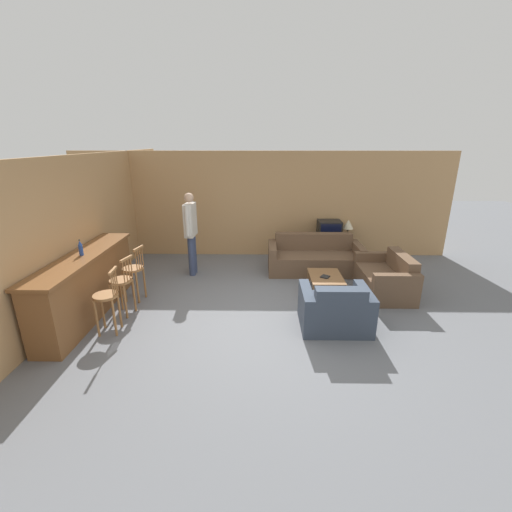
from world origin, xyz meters
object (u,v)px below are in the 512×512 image
at_px(bar_chair_mid, 122,285).
at_px(bottle, 81,248).
at_px(couch_far, 314,259).
at_px(loveseat_right, 386,278).
at_px(bar_chair_near, 107,300).
at_px(coffee_table, 326,278).
at_px(armchair_near, 335,310).
at_px(table_lamp, 348,225).
at_px(bar_chair_far, 134,273).
at_px(tv, 329,230).
at_px(book_on_table, 325,277).
at_px(person_by_window, 191,229).
at_px(tv_unit, 328,249).

distance_m(bar_chair_mid, bottle, 0.87).
distance_m(couch_far, loveseat_right, 1.67).
xyz_separation_m(bar_chair_near, coffee_table, (3.57, 1.48, -0.23)).
bearing_deg(armchair_near, table_lamp, 74.09).
height_order(bar_chair_far, tv, bar_chair_far).
bearing_deg(book_on_table, bar_chair_near, -158.25).
bearing_deg(bottle, tv, 33.30).
bearing_deg(bar_chair_far, armchair_near, -15.08).
height_order(bar_chair_near, person_by_window, person_by_window).
relative_size(bottle, table_lamp, 0.53).
height_order(couch_far, person_by_window, person_by_window).
distance_m(coffee_table, book_on_table, 0.10).
relative_size(loveseat_right, table_lamp, 2.83).
xyz_separation_m(couch_far, loveseat_right, (1.21, -1.15, -0.00)).
height_order(bar_chair_near, book_on_table, bar_chair_near).
distance_m(bar_chair_near, loveseat_right, 4.99).
bearing_deg(bottle, bar_chair_mid, 1.95).
height_order(bar_chair_near, bar_chair_far, same).
bearing_deg(person_by_window, couch_far, 4.66).
relative_size(bar_chair_far, bottle, 3.93).
distance_m(bar_chair_mid, table_lamp, 5.37).
bearing_deg(coffee_table, table_lamp, 67.11).
bearing_deg(armchair_near, bar_chair_near, -176.74).
relative_size(bar_chair_mid, bar_chair_far, 1.00).
height_order(couch_far, book_on_table, couch_far).
distance_m(tv_unit, person_by_window, 3.46).
relative_size(coffee_table, tv_unit, 0.71).
xyz_separation_m(loveseat_right, book_on_table, (-1.20, -0.12, 0.08)).
distance_m(coffee_table, table_lamp, 2.34).
height_order(loveseat_right, table_lamp, table_lamp).
xyz_separation_m(tv_unit, tv, (0.00, -0.00, 0.49)).
distance_m(armchair_near, person_by_window, 3.58).
relative_size(couch_far, armchair_near, 1.93).
relative_size(bar_chair_far, book_on_table, 4.96).
bearing_deg(coffee_table, armchair_near, -93.49).
distance_m(bottle, book_on_table, 4.29).
bearing_deg(bar_chair_near, couch_far, 37.33).
bearing_deg(tv, tv_unit, 90.00).
relative_size(bar_chair_near, person_by_window, 0.57).
relative_size(loveseat_right, coffee_table, 1.63).
xyz_separation_m(bar_chair_mid, coffee_table, (3.57, 0.90, -0.23)).
height_order(bar_chair_near, coffee_table, bar_chair_near).
bearing_deg(coffee_table, bar_chair_mid, -165.87).
distance_m(couch_far, bottle, 4.71).
xyz_separation_m(couch_far, coffee_table, (0.04, -1.21, 0.01)).
distance_m(tv, bottle, 5.49).
xyz_separation_m(bar_chair_near, person_by_window, (0.81, 2.47, 0.48)).
relative_size(coffee_table, table_lamp, 1.73).
relative_size(armchair_near, book_on_table, 5.15).
bearing_deg(bar_chair_mid, bar_chair_near, -89.97).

